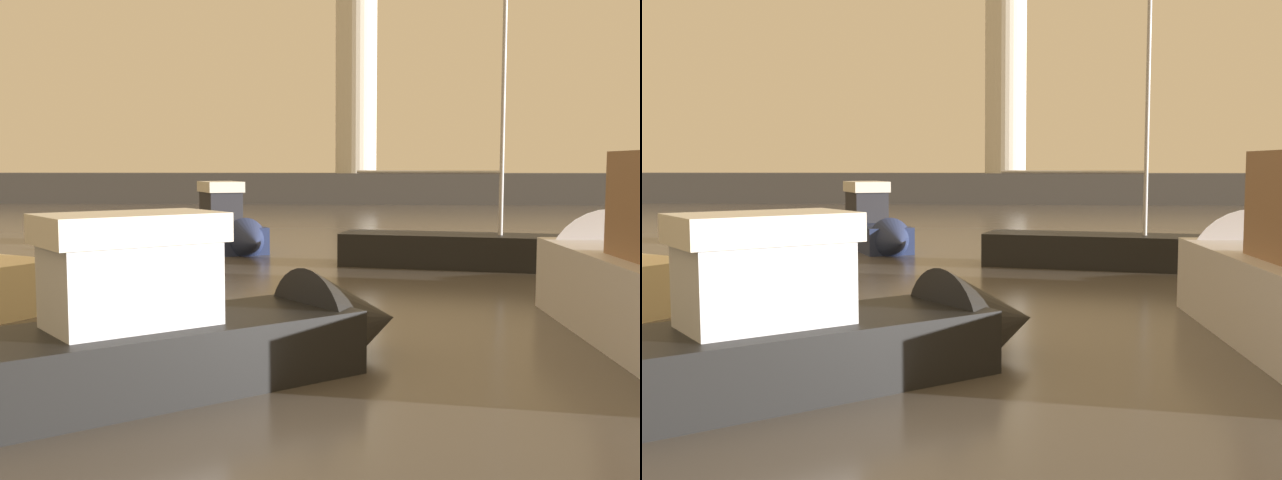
{
  "view_description": "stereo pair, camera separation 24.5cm",
  "coord_description": "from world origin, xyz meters",
  "views": [
    {
      "loc": [
        2.21,
        -1.97,
        2.9
      ],
      "look_at": [
        1.17,
        16.11,
        1.16
      ],
      "focal_mm": 44.18,
      "sensor_mm": 36.0,
      "label": 1
    },
    {
      "loc": [
        2.45,
        -1.95,
        2.9
      ],
      "look_at": [
        1.17,
        16.11,
        1.16
      ],
      "focal_mm": 44.18,
      "sensor_mm": 36.0,
      "label": 2
    }
  ],
  "objects": [
    {
      "name": "motorboat_1",
      "position": [
        -2.37,
        24.53,
        0.73
      ],
      "size": [
        3.87,
        6.02,
        2.54
      ],
      "color": "#1E284C",
      "rests_on": "ground_plane"
    },
    {
      "name": "lighthouse",
      "position": [
        1.5,
        57.35,
        10.48
      ],
      "size": [
        3.05,
        3.05,
        17.36
      ],
      "color": "silver",
      "rests_on": "breakwater"
    },
    {
      "name": "breakwater",
      "position": [
        0.0,
        57.35,
        1.13
      ],
      "size": [
        73.28,
        4.17,
        2.26
      ],
      "primitive_type": "cube",
      "color": "#423F3D",
      "rests_on": "ground_plane"
    },
    {
      "name": "ground_plane",
      "position": [
        0.0,
        28.68,
        0.0
      ],
      "size": [
        220.0,
        220.0,
        0.0
      ],
      "primitive_type": "plane",
      "color": "#4C4742"
    },
    {
      "name": "sailboat_moored",
      "position": [
        5.26,
        20.27,
        0.54
      ],
      "size": [
        7.65,
        3.27,
        10.67
      ],
      "color": "black",
      "rests_on": "ground_plane"
    },
    {
      "name": "motorboat_2",
      "position": [
        0.27,
        8.39,
        0.68
      ],
      "size": [
        6.41,
        5.74,
        2.73
      ],
      "color": "black",
      "rests_on": "ground_plane"
    }
  ]
}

